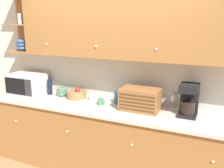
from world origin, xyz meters
TOP-DOWN VIEW (x-y plane):
  - ground_plane at (0.00, 0.00)m, footprint 24.00×24.00m
  - wall_back at (0.00, 0.03)m, footprint 5.84×0.06m
  - counter_unit at (0.00, -0.33)m, footprint 3.46×0.68m
  - backsplash_panel at (0.00, -0.01)m, footprint 3.44×0.01m
  - upper_cabinets at (0.17, -0.16)m, footprint 3.44×0.35m
  - microwave at (-1.38, -0.28)m, footprint 0.52×0.39m
  - wine_bottle at (-1.04, -0.18)m, footprint 0.07×0.07m
  - bowl_stack_on_counter at (-0.84, -0.15)m, footprint 0.18×0.18m
  - fruit_basket at (-0.57, -0.19)m, footprint 0.28×0.28m
  - mug at (-0.32, -0.19)m, footprint 0.09×0.08m
  - mug_blue_second at (-0.12, -0.32)m, footprint 0.09×0.08m
  - storage_canister at (0.07, -0.16)m, footprint 0.13×0.13m
  - bread_box at (0.41, -0.30)m, footprint 0.47×0.29m
  - wine_glass at (0.77, -0.07)m, footprint 0.07×0.07m
  - coffee_maker at (0.97, -0.23)m, footprint 0.21×0.25m

SIDE VIEW (x-z plane):
  - ground_plane at x=0.00m, z-range 0.00..0.00m
  - counter_unit at x=0.00m, z-range 0.00..0.95m
  - mug_blue_second at x=-0.12m, z-range 0.95..1.04m
  - mug at x=-0.32m, z-range 0.95..1.05m
  - bowl_stack_on_counter at x=-0.84m, z-range 0.94..1.06m
  - fruit_basket at x=-0.57m, z-range 0.92..1.09m
  - storage_canister at x=0.07m, z-range 0.95..1.11m
  - wine_glass at x=0.77m, z-range 0.98..1.18m
  - wine_bottle at x=-1.04m, z-range 0.93..1.23m
  - bread_box at x=0.41m, z-range 0.95..1.22m
  - microwave at x=-1.38m, z-range 0.95..1.25m
  - coffee_maker at x=0.97m, z-range 0.95..1.33m
  - backsplash_panel at x=0.00m, z-range 0.95..1.56m
  - wall_back at x=0.00m, z-range 0.00..2.60m
  - upper_cabinets at x=0.17m, z-range 1.56..2.40m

